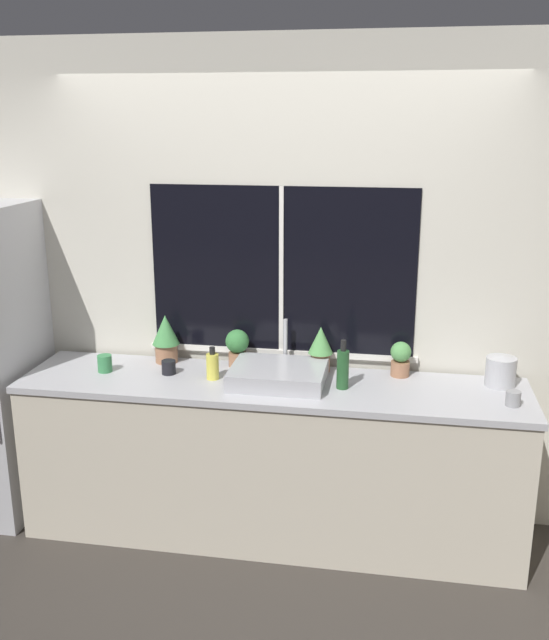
{
  "coord_description": "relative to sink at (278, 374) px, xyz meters",
  "views": [
    {
      "loc": [
        0.64,
        -3.22,
        2.27
      ],
      "look_at": [
        0.02,
        0.3,
        1.25
      ],
      "focal_mm": 40.0,
      "sensor_mm": 36.0,
      "label": 1
    }
  ],
  "objects": [
    {
      "name": "mug_green",
      "position": [
        -0.98,
        -0.0,
        0.0
      ],
      "size": [
        0.08,
        0.08,
        0.1
      ],
      "color": "#38844C",
      "rests_on": "counter"
    },
    {
      "name": "sink",
      "position": [
        0.0,
        0.0,
        0.0
      ],
      "size": [
        0.5,
        0.46,
        0.29
      ],
      "color": "#ADADB2",
      "rests_on": "counter"
    },
    {
      "name": "potted_plant_center_right",
      "position": [
        0.2,
        0.21,
        0.1
      ],
      "size": [
        0.14,
        0.14,
        0.26
      ],
      "color": "#9E6B4C",
      "rests_on": "counter"
    },
    {
      "name": "kettle",
      "position": [
        1.16,
        0.16,
        0.04
      ],
      "size": [
        0.16,
        0.16,
        0.17
      ],
      "color": "#B2B2B7",
      "rests_on": "counter"
    },
    {
      "name": "wall_back",
      "position": [
        -0.04,
        0.35,
        0.4
      ],
      "size": [
        8.0,
        0.09,
        2.7
      ],
      "color": "beige",
      "rests_on": "ground_plane"
    },
    {
      "name": "potted_plant_center_left",
      "position": [
        -0.27,
        0.21,
        0.07
      ],
      "size": [
        0.13,
        0.13,
        0.22
      ],
      "color": "#9E6B4C",
      "rests_on": "counter"
    },
    {
      "name": "bottle_tall",
      "position": [
        0.34,
        -0.03,
        0.06
      ],
      "size": [
        0.06,
        0.06,
        0.26
      ],
      "color": "#235128",
      "rests_on": "counter"
    },
    {
      "name": "potted_plant_far_left",
      "position": [
        -0.69,
        0.21,
        0.11
      ],
      "size": [
        0.16,
        0.16,
        0.28
      ],
      "color": "#9E6B4C",
      "rests_on": "counter"
    },
    {
      "name": "potted_plant_far_right",
      "position": [
        0.64,
        0.21,
        0.06
      ],
      "size": [
        0.11,
        0.11,
        0.19
      ],
      "color": "#9E6B4C",
      "rests_on": "counter"
    },
    {
      "name": "mug_black",
      "position": [
        -0.62,
        0.02,
        -0.01
      ],
      "size": [
        0.08,
        0.08,
        0.08
      ],
      "color": "black",
      "rests_on": "counter"
    },
    {
      "name": "mug_grey",
      "position": [
        1.19,
        -0.12,
        -0.01
      ],
      "size": [
        0.07,
        0.07,
        0.08
      ],
      "color": "gray",
      "rests_on": "counter"
    },
    {
      "name": "counter",
      "position": [
        -0.04,
        -0.01,
        -0.5
      ],
      "size": [
        2.72,
        0.62,
        0.9
      ],
      "color": "beige",
      "rests_on": "ground_plane"
    },
    {
      "name": "soap_bottle",
      "position": [
        -0.36,
        -0.01,
        0.03
      ],
      "size": [
        0.07,
        0.07,
        0.18
      ],
      "color": "#DBD14C",
      "rests_on": "counter"
    },
    {
      "name": "ground_plane",
      "position": [
        -0.04,
        -0.31,
        -0.95
      ],
      "size": [
        14.0,
        14.0,
        0.0
      ],
      "primitive_type": "plane",
      "color": "#38332D"
    }
  ]
}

